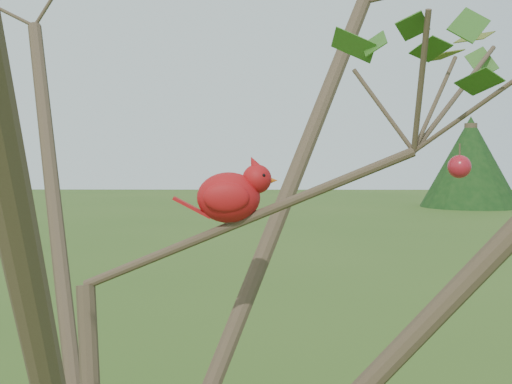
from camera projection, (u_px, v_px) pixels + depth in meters
crabapple_tree at (108, 198)px, 1.07m from camera, size 2.35×2.05×2.95m
cardinal at (232, 195)px, 1.17m from camera, size 0.19×0.10×0.13m
distant_trees at (232, 169)px, 24.25m from camera, size 40.19×11.28×3.85m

